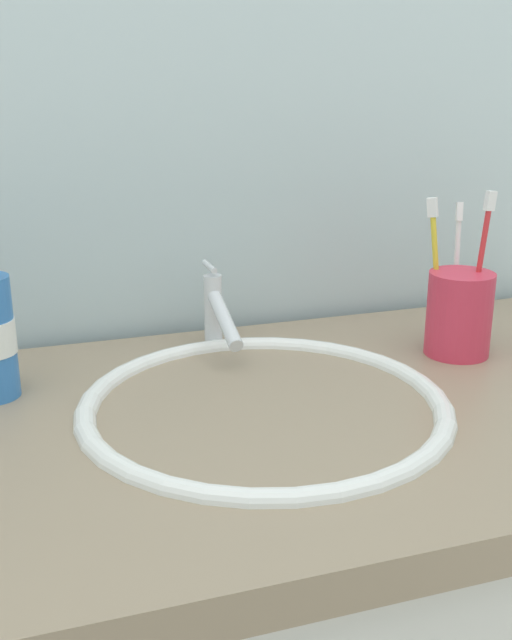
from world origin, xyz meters
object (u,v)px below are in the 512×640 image
toothbrush_red (480,262)px  toothbrush_yellow (436,264)px  faucet (217,311)px  toothbrush_white (456,263)px  toothbrush_cup (459,314)px

toothbrush_red → toothbrush_yellow: size_ratio=1.05×
faucet → toothbrush_yellow: bearing=-17.9°
faucet → toothbrush_red: 0.34m
toothbrush_yellow → faucet: bearing=162.1°
faucet → toothbrush_red: toothbrush_red is taller
toothbrush_red → toothbrush_white: toothbrush_red is taller
toothbrush_cup → toothbrush_red: toothbrush_red is taller
toothbrush_white → toothbrush_cup: bearing=-113.2°
faucet → toothbrush_white: bearing=-12.9°
toothbrush_white → toothbrush_yellow: bearing=-158.6°
toothbrush_cup → toothbrush_yellow: bearing=128.6°
faucet → toothbrush_yellow: toothbrush_yellow is taller
faucet → toothbrush_red: bearing=-20.4°
faucet → toothbrush_white: 0.32m
toothbrush_red → toothbrush_white: 0.05m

